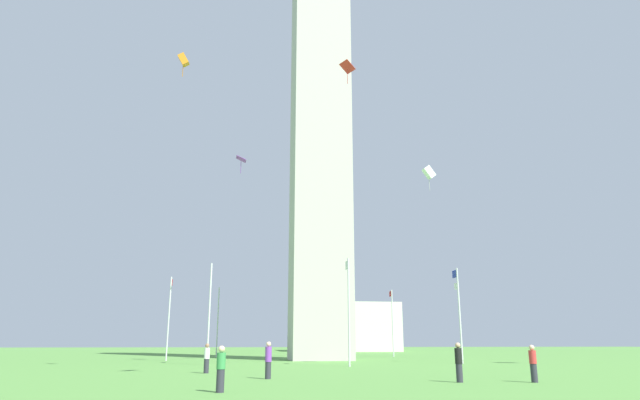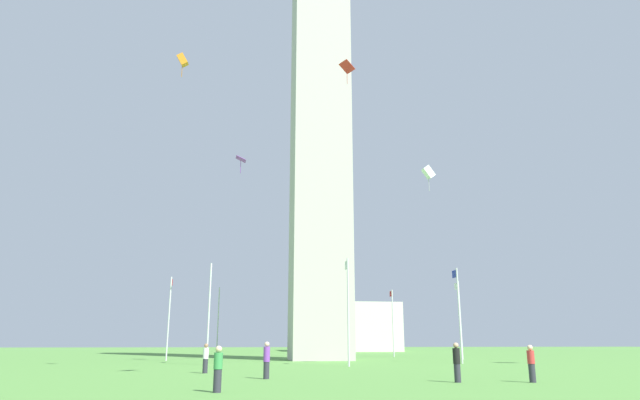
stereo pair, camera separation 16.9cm
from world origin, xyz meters
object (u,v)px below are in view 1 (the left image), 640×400
(person_black_shirt, at_px, (459,362))
(person_green_shirt, at_px, (221,369))
(flagpole_s, at_px, (349,306))
(kite_red_diamond, at_px, (347,67))
(person_purple_shirt, at_px, (268,360))
(person_red_shirt, at_px, (533,364))
(flagpole_se, at_px, (210,308))
(flagpole_sw, at_px, (459,310))
(flagpole_w, at_px, (460,316))
(kite_orange_box, at_px, (184,60))
(person_white_shirt, at_px, (207,358))
(obelisk_monument, at_px, (320,105))
(flagpole_ne, at_px, (218,319))
(flagpole_nw, at_px, (392,320))
(distant_building, at_px, (347,328))
(kite_purple_diamond, at_px, (241,160))
(flagpole_n, at_px, (303,320))
(kite_white_box, at_px, (429,173))
(flagpole_e, at_px, (169,314))

(person_black_shirt, relative_size, person_green_shirt, 1.06)
(flagpole_s, bearing_deg, kite_red_diamond, -13.60)
(person_green_shirt, bearing_deg, person_black_shirt, -87.98)
(person_purple_shirt, relative_size, person_red_shirt, 1.09)
(person_purple_shirt, bearing_deg, flagpole_se, -1.96)
(flagpole_se, distance_m, flagpole_sw, 20.75)
(flagpole_w, bearing_deg, person_green_shirt, 145.96)
(person_purple_shirt, height_order, kite_orange_box, kite_orange_box)
(person_white_shirt, distance_m, person_black_shirt, 14.69)
(flagpole_se, relative_size, flagpole_w, 1.00)
(obelisk_monument, xyz_separation_m, flagpole_ne, (10.44, 10.38, -22.61))
(flagpole_nw, distance_m, person_red_shirt, 42.46)
(kite_red_diamond, bearing_deg, flagpole_sw, -86.73)
(obelisk_monument, distance_m, flagpole_w, 26.95)
(flagpole_sw, relative_size, distant_building, 0.42)
(kite_orange_box, bearing_deg, kite_red_diamond, -52.02)
(flagpole_ne, distance_m, flagpole_w, 27.11)
(flagpole_nw, bearing_deg, kite_purple_diamond, 134.87)
(kite_purple_diamond, bearing_deg, kite_red_diamond, -106.01)
(flagpole_n, relative_size, flagpole_se, 1.00)
(flagpole_n, bearing_deg, kite_orange_box, 161.03)
(person_green_shirt, height_order, kite_white_box, kite_white_box)
(person_green_shirt, bearing_deg, kite_red_diamond, -38.86)
(flagpole_w, relative_size, kite_red_diamond, 3.83)
(flagpole_w, xyz_separation_m, kite_purple_diamond, (-8.26, 23.02, 13.19))
(obelisk_monument, relative_size, person_white_shirt, 32.56)
(person_red_shirt, relative_size, distant_building, 0.09)
(person_purple_shirt, bearing_deg, kite_white_box, -62.25)
(person_red_shirt, bearing_deg, kite_orange_box, 58.92)
(flagpole_s, height_order, flagpole_sw, same)
(person_white_shirt, height_order, person_green_shirt, person_white_shirt)
(kite_white_box, bearing_deg, flagpole_se, 72.32)
(flagpole_sw, relative_size, person_white_shirt, 4.77)
(flagpole_ne, xyz_separation_m, person_purple_shirt, (-37.85, -3.77, -3.46))
(flagpole_e, height_order, person_black_shirt, flagpole_e)
(distant_building, bearing_deg, flagpole_nw, 176.60)
(flagpole_n, xyz_separation_m, person_green_shirt, (-49.28, 8.71, -3.53))
(flagpole_s, xyz_separation_m, flagpole_nw, (25.05, -10.38, 0.00))
(person_purple_shirt, xyz_separation_m, person_red_shirt, (-4.11, -11.60, -0.07))
(flagpole_nw, bearing_deg, person_purple_shirt, 155.84)
(kite_red_diamond, relative_size, kite_purple_diamond, 1.35)
(flagpole_se, xyz_separation_m, person_purple_shirt, (-17.10, -3.77, -3.46))
(flagpole_e, bearing_deg, kite_white_box, -126.74)
(obelisk_monument, bearing_deg, flagpole_ne, 44.83)
(flagpole_w, bearing_deg, kite_purple_diamond, 109.74)
(person_white_shirt, bearing_deg, flagpole_e, 26.86)
(obelisk_monument, relative_size, kite_white_box, 26.20)
(flagpole_n, distance_m, person_green_shirt, 50.17)
(flagpole_w, relative_size, kite_purple_diamond, 5.15)
(flagpole_sw, xyz_separation_m, distant_building, (61.40, -2.42, 0.00))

